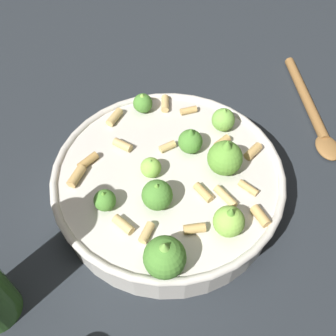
# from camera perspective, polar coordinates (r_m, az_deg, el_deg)

# --- Properties ---
(ground_plane) EXTENTS (2.40, 2.40, 0.00)m
(ground_plane) POSITION_cam_1_polar(r_m,az_deg,el_deg) (0.55, -0.00, -4.13)
(ground_plane) COLOR #23282D
(cooking_pan) EXTENTS (0.31, 0.31, 0.11)m
(cooking_pan) POSITION_cam_1_polar(r_m,az_deg,el_deg) (0.52, 0.20, -2.17)
(cooking_pan) COLOR beige
(cooking_pan) RESTS_ON ground
(wooden_spoon) EXTENTS (0.24, 0.11, 0.02)m
(wooden_spoon) POSITION_cam_1_polar(r_m,az_deg,el_deg) (0.70, 20.52, 7.93)
(wooden_spoon) COLOR olive
(wooden_spoon) RESTS_ON ground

